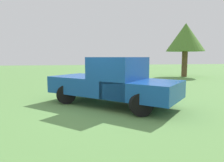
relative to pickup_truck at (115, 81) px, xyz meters
name	(u,v)px	position (x,y,z in m)	size (l,w,h in m)	color
ground_plane	(109,108)	(-0.31, -0.43, -0.92)	(80.00, 80.00, 0.00)	#5B8C47
pickup_truck	(115,81)	(0.00, 0.00, 0.00)	(4.87, 4.76, 1.79)	black
tree_back_left	(186,38)	(8.54, 9.78, 2.60)	(3.40, 3.40, 4.81)	brown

